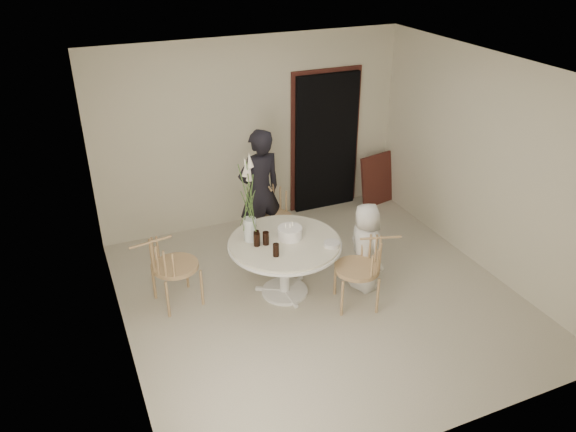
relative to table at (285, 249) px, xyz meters
name	(u,v)px	position (x,y,z in m)	size (l,w,h in m)	color
ground	(320,297)	(0.35, -0.25, -0.62)	(4.50, 4.50, 0.00)	beige
room_shell	(324,173)	(0.35, -0.25, 1.00)	(4.50, 4.50, 4.50)	white
doorway	(326,143)	(1.50, 1.94, 0.43)	(1.00, 0.10, 2.10)	black
door_trim	(325,138)	(1.50, 1.98, 0.49)	(1.12, 0.03, 2.22)	#4E221B
table	(285,249)	(0.00, 0.00, 0.00)	(1.33, 1.33, 0.73)	white
picture_frame	(377,180)	(2.30, 1.70, -0.21)	(0.61, 0.04, 0.81)	#4E221B
chair_far	(269,208)	(0.23, 1.07, 0.00)	(0.55, 0.59, 0.95)	tan
chair_right	(368,261)	(0.80, -0.56, -0.03)	(0.62, 0.59, 0.90)	tan
chair_left	(164,262)	(-1.35, 0.31, -0.02)	(0.60, 0.57, 0.92)	tan
girl	(260,191)	(0.12, 1.12, 0.24)	(0.63, 0.41, 1.71)	black
boy	(365,247)	(0.93, -0.27, -0.05)	(0.55, 0.36, 1.13)	silver
birthday_cake	(290,233)	(0.08, 0.04, 0.18)	(0.29, 0.29, 0.19)	white
cola_tumbler_a	(266,238)	(-0.23, 0.01, 0.19)	(0.07, 0.07, 0.16)	black
cola_tumbler_b	(276,250)	(-0.22, -0.27, 0.19)	(0.07, 0.07, 0.15)	black
cola_tumbler_c	(257,239)	(-0.33, 0.03, 0.19)	(0.08, 0.08, 0.16)	black
cola_tumbler_d	(256,237)	(-0.31, 0.10, 0.19)	(0.07, 0.07, 0.15)	black
plate_stack	(332,244)	(0.45, -0.32, 0.14)	(0.18, 0.18, 0.05)	silver
flower_vase	(249,207)	(-0.36, 0.18, 0.54)	(0.15, 0.15, 1.10)	silver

